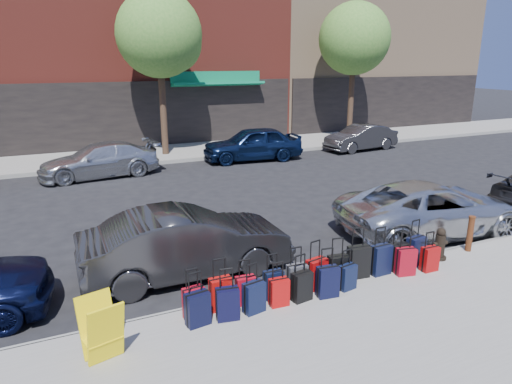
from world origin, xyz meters
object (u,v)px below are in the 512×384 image
tree_center (162,37)px  bollard (470,233)px  car_near_1 (187,243)px  car_near_2 (431,208)px  tree_right (356,41)px  suitcase_front_5 (317,274)px  car_far_1 (99,160)px  fire_hydrant (440,245)px  car_far_2 (252,144)px  display_rack (102,330)px  car_far_3 (361,138)px

tree_center → bollard: tree_center is taller
car_near_1 → car_near_2: size_ratio=0.89×
tree_right → suitcase_front_5: tree_right is taller
car_near_2 → suitcase_front_5: bearing=116.0°
tree_right → car_far_1: tree_right is taller
fire_hydrant → car_near_2: bearing=55.7°
bollard → suitcase_front_5: bearing=-179.0°
car_far_2 → car_near_2: bearing=9.4°
display_rack → car_far_1: size_ratio=0.21×
display_rack → car_far_1: bearing=69.5°
bollard → car_far_3: bearing=63.7°
bollard → car_far_2: size_ratio=0.19×
tree_right → fire_hydrant: 17.08m
tree_right → suitcase_front_5: (-11.19, -14.31, -4.96)m
tree_center → car_far_2: bearing=-36.2°
suitcase_front_5 → car_near_2: bearing=8.9°
display_rack → car_far_1: car_far_1 is taller
fire_hydrant → car_far_2: car_far_2 is taller
fire_hydrant → car_near_1: 5.57m
tree_right → fire_hydrant: bearing=-119.2°
tree_right → suitcase_front_5: bearing=-128.0°
display_rack → bollard: bearing=-10.2°
car_near_1 → car_far_1: (-0.70, 9.70, -0.07)m
bollard → car_far_1: car_far_1 is taller
tree_right → car_far_3: tree_right is taller
tree_center → car_near_2: bearing=-73.3°
tree_center → car_near_2: size_ratio=1.46×
suitcase_front_5 → car_near_1: car_near_1 is taller
car_near_2 → tree_center: bearing=23.0°
suitcase_front_5 → fire_hydrant: (3.22, 0.03, 0.03)m
tree_center → display_rack: size_ratio=7.62×
suitcase_front_5 → car_near_2: size_ratio=0.20×
suitcase_front_5 → car_far_1: 11.92m
bollard → tree_center: bearing=103.8°
fire_hydrant → car_far_2: size_ratio=0.16×
fire_hydrant → display_rack: size_ratio=0.76×
bollard → fire_hydrant: bearing=-177.4°
bollard → car_far_1: 13.44m
suitcase_front_5 → display_rack: suitcase_front_5 is taller
car_near_1 → car_near_2: bearing=-92.5°
display_rack → tree_right: bearing=29.9°
car_near_1 → tree_right: bearing=-46.7°
car_far_2 → suitcase_front_5: bearing=-12.0°
tree_center → display_rack: tree_center is taller
tree_right → display_rack: tree_right is taller
suitcase_front_5 → car_far_2: size_ratio=0.22×
fire_hydrant → display_rack: display_rack is taller
display_rack → car_far_2: car_far_2 is taller
display_rack → car_near_1: bearing=36.0°
bollard → car_far_3: (5.81, 11.78, 0.06)m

